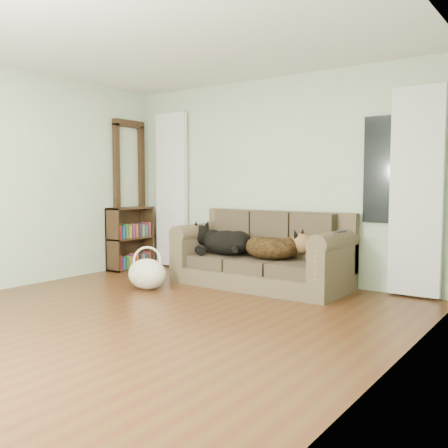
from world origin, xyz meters
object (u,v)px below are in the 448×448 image
Objects in this scene: tote_bag at (147,276)px; bookshelf at (130,235)px; dog_black_lab at (224,244)px; sofa at (260,249)px; dog_shepherd at (275,247)px.

tote_bag is 0.55× the size of bookshelf.
dog_black_lab is 1.68m from bookshelf.
dog_black_lab is 1.49× the size of tote_bag.
tote_bag is (-0.99, -0.93, -0.29)m from sofa.
sofa is 2.33× the size of bookshelf.
dog_shepherd is at bearing -5.67° from sofa.
bookshelf is at bearing 143.38° from tote_bag.
bookshelf is (-2.21, -0.03, 0.05)m from sofa.
sofa is 1.39m from tote_bag.
sofa reaches higher than dog_shepherd.
dog_black_lab is (-0.53, -0.02, 0.03)m from sofa.
dog_black_lab is 1.12× the size of dog_shepherd.
dog_black_lab is at bearing -6.65° from dog_shepherd.
dog_black_lab is at bearing 1.94° from bookshelf.
dog_shepherd is at bearing 1.76° from bookshelf.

